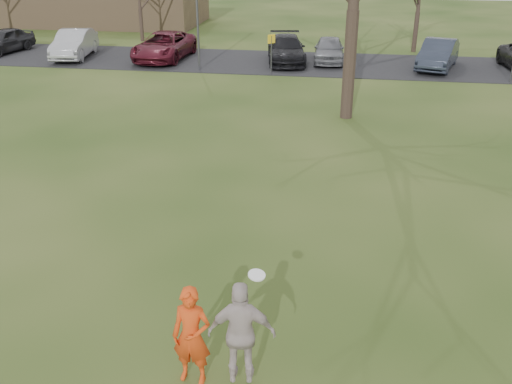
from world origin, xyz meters
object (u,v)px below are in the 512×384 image
car_2 (164,46)px  car_3 (286,49)px  car_0 (3,40)px  player_defender (192,336)px  car_4 (329,50)px  catching_play (242,333)px  car_5 (438,54)px  car_1 (74,44)px

car_2 → car_3: bearing=4.7°
car_0 → car_3: bearing=10.3°
player_defender → car_2: 26.56m
car_4 → catching_play: catching_play is taller
car_0 → catching_play: 32.27m
player_defender → car_0: player_defender is taller
car_0 → car_5: (25.81, -0.46, 0.03)m
car_0 → car_4: bearing=11.8°
player_defender → car_3: size_ratio=0.36×
player_defender → car_2: player_defender is taller
car_3 → car_5: bearing=-10.7°
car_2 → car_4: (9.52, 0.74, -0.07)m
car_0 → car_4: (19.89, 0.32, -0.04)m
player_defender → car_4: (1.24, 25.97, -0.17)m
car_4 → car_5: size_ratio=0.88×
car_3 → catching_play: 25.62m
car_1 → car_5: bearing=-8.0°
car_0 → car_5: size_ratio=0.93×
car_4 → player_defender: bearing=-94.4°
car_4 → catching_play: 26.04m
player_defender → catching_play: size_ratio=0.88×
car_3 → car_5: 8.32m
car_4 → catching_play: bearing=-92.5°
player_defender → car_3: 25.51m
car_5 → car_4: bearing=-171.1°
player_defender → car_4: size_ratio=0.44×
car_0 → car_2: 10.37m
car_2 → catching_play: catching_play is taller
car_1 → car_4: 14.96m
player_defender → car_0: 31.71m
car_0 → car_1: car_1 is taller
car_0 → catching_play: catching_play is taller
car_0 → car_2: (10.37, -0.42, 0.03)m
car_2 → car_3: 7.13m
car_1 → catching_play: (14.53, -24.99, 0.28)m
car_1 → car_5: car_1 is taller
player_defender → car_1: size_ratio=0.38×
car_2 → catching_play: bearing=-67.5°
car_0 → car_3: 17.49m
car_4 → catching_play: (-0.39, -26.03, 0.38)m
car_3 → car_4: car_3 is taller
car_4 → car_2: bearing=-177.2°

